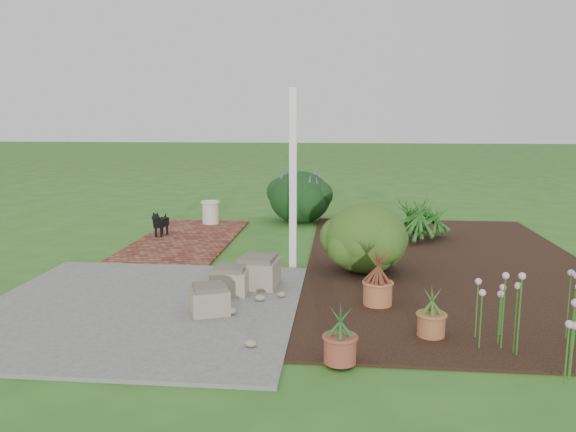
# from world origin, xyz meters

# --- Properties ---
(ground) EXTENTS (80.00, 80.00, 0.00)m
(ground) POSITION_xyz_m (0.00, 0.00, 0.00)
(ground) COLOR #326620
(ground) RESTS_ON ground
(concrete_patio) EXTENTS (3.50, 3.50, 0.04)m
(concrete_patio) POSITION_xyz_m (-1.25, -1.75, 0.02)
(concrete_patio) COLOR #62615F
(concrete_patio) RESTS_ON ground
(brick_path) EXTENTS (1.60, 3.50, 0.04)m
(brick_path) POSITION_xyz_m (-1.70, 1.75, 0.02)
(brick_path) COLOR #5B251C
(brick_path) RESTS_ON ground
(garden_bed) EXTENTS (4.00, 7.00, 0.03)m
(garden_bed) POSITION_xyz_m (2.50, 0.50, 0.01)
(garden_bed) COLOR black
(garden_bed) RESTS_ON ground
(veranda_post) EXTENTS (0.10, 0.10, 2.50)m
(veranda_post) POSITION_xyz_m (0.30, 0.10, 1.25)
(veranda_post) COLOR white
(veranda_post) RESTS_ON ground
(stone_trough_near) EXTENTS (0.51, 0.51, 0.26)m
(stone_trough_near) POSITION_xyz_m (-0.42, -1.89, 0.17)
(stone_trough_near) COLOR #79725A
(stone_trough_near) RESTS_ON concrete_patio
(stone_trough_mid) EXTENTS (0.42, 0.42, 0.28)m
(stone_trough_mid) POSITION_xyz_m (-0.33, -1.20, 0.18)
(stone_trough_mid) COLOR gray
(stone_trough_mid) RESTS_ON concrete_patio
(stone_trough_far) EXTENTS (0.53, 0.53, 0.32)m
(stone_trough_far) POSITION_xyz_m (-0.05, -0.90, 0.20)
(stone_trough_far) COLOR gray
(stone_trough_far) RESTS_ON concrete_patio
(black_dog) EXTENTS (0.19, 0.49, 0.42)m
(black_dog) POSITION_xyz_m (-2.21, 1.88, 0.29)
(black_dog) COLOR black
(black_dog) RESTS_ON brick_path
(cream_ceramic_urn) EXTENTS (0.40, 0.40, 0.43)m
(cream_ceramic_urn) POSITION_xyz_m (-1.60, 3.14, 0.26)
(cream_ceramic_urn) COLOR beige
(cream_ceramic_urn) RESTS_ON brick_path
(evergreen_shrub) EXTENTS (1.39, 1.39, 0.95)m
(evergreen_shrub) POSITION_xyz_m (1.31, -0.00, 0.51)
(evergreen_shrub) COLOR #19390C
(evergreen_shrub) RESTS_ON garden_bed
(agapanthus_clump_back) EXTENTS (1.10, 1.10, 0.96)m
(agapanthus_clump_back) POSITION_xyz_m (2.19, 1.94, 0.51)
(agapanthus_clump_back) COLOR #1B4412
(agapanthus_clump_back) RESTS_ON garden_bed
(agapanthus_clump_front) EXTENTS (1.00, 1.00, 0.76)m
(agapanthus_clump_front) POSITION_xyz_m (2.52, 2.28, 0.41)
(agapanthus_clump_front) COLOR #124314
(agapanthus_clump_front) RESTS_ON garden_bed
(pink_flower_patch) EXTENTS (1.49, 1.49, 0.73)m
(pink_flower_patch) POSITION_xyz_m (2.75, -2.70, 0.39)
(pink_flower_patch) COLOR #113D0F
(pink_flower_patch) RESTS_ON garden_bed
(terracotta_pot_bronze) EXTENTS (0.34, 0.34, 0.26)m
(terracotta_pot_bronze) POSITION_xyz_m (1.39, -1.42, 0.16)
(terracotta_pot_bronze) COLOR #AB6139
(terracotta_pot_bronze) RESTS_ON garden_bed
(terracotta_pot_small_left) EXTENTS (0.29, 0.29, 0.22)m
(terracotta_pot_small_left) POSITION_xyz_m (1.85, -2.29, 0.14)
(terracotta_pot_small_left) COLOR #9F5B35
(terracotta_pot_small_left) RESTS_ON garden_bed
(terracotta_pot_small_right) EXTENTS (0.34, 0.34, 0.24)m
(terracotta_pot_small_right) POSITION_xyz_m (0.98, -2.98, 0.15)
(terracotta_pot_small_right) COLOR brown
(terracotta_pot_small_right) RESTS_ON garden_bed
(purple_flowering_bush) EXTENTS (1.36, 1.36, 1.06)m
(purple_flowering_bush) POSITION_xyz_m (0.12, 3.75, 0.53)
(purple_flowering_bush) COLOR black
(purple_flowering_bush) RESTS_ON ground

